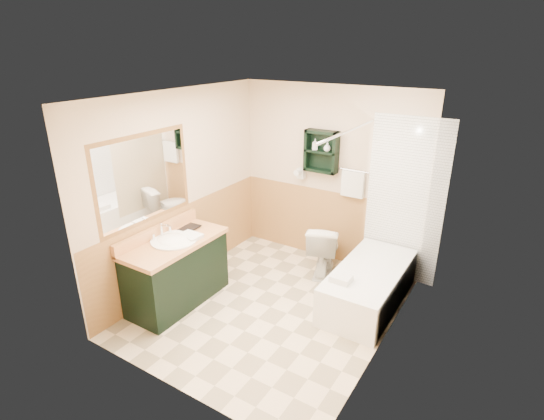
{
  "coord_description": "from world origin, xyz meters",
  "views": [
    {
      "loc": [
        2.24,
        -3.53,
        2.89
      ],
      "look_at": [
        -0.1,
        0.2,
        1.13
      ],
      "focal_mm": 28.0,
      "sensor_mm": 36.0,
      "label": 1
    }
  ],
  "objects_px": {
    "hair_dryer": "(301,173)",
    "soap_bottle_a": "(315,147)",
    "soap_bottle_b": "(327,148)",
    "vanity": "(177,272)",
    "wall_shelf": "(321,151)",
    "vanity_book": "(183,218)",
    "toilet": "(324,249)",
    "bathtub": "(369,286)"
  },
  "relations": [
    {
      "from": "vanity_book",
      "to": "soap_bottle_b",
      "type": "bearing_deg",
      "value": 49.96
    },
    {
      "from": "vanity_book",
      "to": "soap_bottle_a",
      "type": "relative_size",
      "value": 1.69
    },
    {
      "from": "wall_shelf",
      "to": "hair_dryer",
      "type": "distance_m",
      "value": 0.46
    },
    {
      "from": "hair_dryer",
      "to": "vanity",
      "type": "xyz_separation_m",
      "value": [
        -0.59,
        -1.89,
        -0.8
      ]
    },
    {
      "from": "wall_shelf",
      "to": "vanity",
      "type": "relative_size",
      "value": 0.44
    },
    {
      "from": "wall_shelf",
      "to": "bathtub",
      "type": "relative_size",
      "value": 0.37
    },
    {
      "from": "wall_shelf",
      "to": "hair_dryer",
      "type": "xyz_separation_m",
      "value": [
        -0.3,
        0.02,
        -0.35
      ]
    },
    {
      "from": "soap_bottle_a",
      "to": "soap_bottle_b",
      "type": "distance_m",
      "value": 0.18
    },
    {
      "from": "toilet",
      "to": "soap_bottle_a",
      "type": "height_order",
      "value": "soap_bottle_a"
    },
    {
      "from": "wall_shelf",
      "to": "vanity_book",
      "type": "relative_size",
      "value": 2.27
    },
    {
      "from": "vanity",
      "to": "soap_bottle_a",
      "type": "relative_size",
      "value": 8.68
    },
    {
      "from": "soap_bottle_a",
      "to": "soap_bottle_b",
      "type": "height_order",
      "value": "soap_bottle_b"
    },
    {
      "from": "wall_shelf",
      "to": "toilet",
      "type": "bearing_deg",
      "value": -52.61
    },
    {
      "from": "wall_shelf",
      "to": "vanity_book",
      "type": "xyz_separation_m",
      "value": [
        -1.06,
        -1.53,
        -0.64
      ]
    },
    {
      "from": "wall_shelf",
      "to": "vanity",
      "type": "distance_m",
      "value": 2.37
    },
    {
      "from": "vanity",
      "to": "bathtub",
      "type": "xyz_separation_m",
      "value": [
        1.92,
        1.15,
        -0.17
      ]
    },
    {
      "from": "vanity",
      "to": "soap_bottle_a",
      "type": "height_order",
      "value": "soap_bottle_a"
    },
    {
      "from": "wall_shelf",
      "to": "vanity",
      "type": "xyz_separation_m",
      "value": [
        -0.89,
        -1.87,
        -1.15
      ]
    },
    {
      "from": "bathtub",
      "to": "soap_bottle_a",
      "type": "bearing_deg",
      "value": 147.53
    },
    {
      "from": "soap_bottle_b",
      "to": "toilet",
      "type": "bearing_deg",
      "value": -62.51
    },
    {
      "from": "wall_shelf",
      "to": "toilet",
      "type": "height_order",
      "value": "wall_shelf"
    },
    {
      "from": "hair_dryer",
      "to": "bathtub",
      "type": "distance_m",
      "value": 1.8
    },
    {
      "from": "vanity",
      "to": "toilet",
      "type": "height_order",
      "value": "vanity"
    },
    {
      "from": "vanity",
      "to": "bathtub",
      "type": "bearing_deg",
      "value": 31.02
    },
    {
      "from": "hair_dryer",
      "to": "soap_bottle_a",
      "type": "height_order",
      "value": "soap_bottle_a"
    },
    {
      "from": "vanity_book",
      "to": "bathtub",
      "type": "bearing_deg",
      "value": 18.21
    },
    {
      "from": "vanity",
      "to": "hair_dryer",
      "type": "bearing_deg",
      "value": 72.56
    },
    {
      "from": "soap_bottle_b",
      "to": "vanity_book",
      "type": "bearing_deg",
      "value": -126.86
    },
    {
      "from": "vanity_book",
      "to": "toilet",
      "type": "bearing_deg",
      "value": 39.07
    },
    {
      "from": "vanity",
      "to": "vanity_book",
      "type": "xyz_separation_m",
      "value": [
        -0.17,
        0.34,
        0.52
      ]
    },
    {
      "from": "bathtub",
      "to": "soap_bottle_b",
      "type": "relative_size",
      "value": 12.82
    },
    {
      "from": "vanity",
      "to": "bathtub",
      "type": "relative_size",
      "value": 0.83
    },
    {
      "from": "bathtub",
      "to": "vanity_book",
      "type": "relative_size",
      "value": 6.2
    },
    {
      "from": "wall_shelf",
      "to": "soap_bottle_a",
      "type": "relative_size",
      "value": 3.83
    },
    {
      "from": "wall_shelf",
      "to": "soap_bottle_b",
      "type": "height_order",
      "value": "wall_shelf"
    },
    {
      "from": "soap_bottle_a",
      "to": "vanity",
      "type": "bearing_deg",
      "value": -113.34
    },
    {
      "from": "bathtub",
      "to": "toilet",
      "type": "xyz_separation_m",
      "value": [
        -0.77,
        0.38,
        0.12
      ]
    },
    {
      "from": "bathtub",
      "to": "soap_bottle_b",
      "type": "height_order",
      "value": "soap_bottle_b"
    },
    {
      "from": "hair_dryer",
      "to": "soap_bottle_b",
      "type": "height_order",
      "value": "soap_bottle_b"
    },
    {
      "from": "soap_bottle_a",
      "to": "soap_bottle_b",
      "type": "bearing_deg",
      "value": 0.0
    },
    {
      "from": "hair_dryer",
      "to": "soap_bottle_b",
      "type": "bearing_deg",
      "value": -4.46
    },
    {
      "from": "soap_bottle_b",
      "to": "vanity",
      "type": "bearing_deg",
      "value": -117.71
    }
  ]
}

